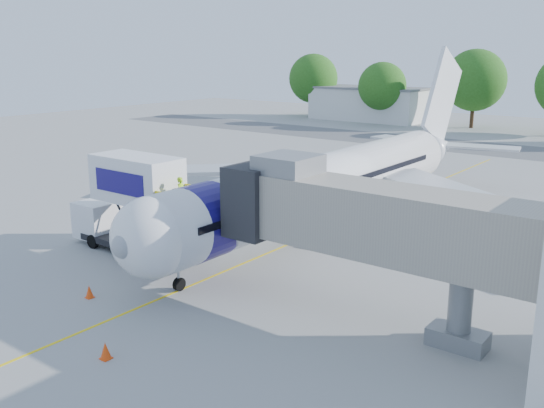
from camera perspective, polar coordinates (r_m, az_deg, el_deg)
The scene contains 12 objects.
ground at distance 35.97m, azimuth 2.23°, elevation -3.54°, with size 160.00×160.00×0.00m, color #9C9C99.
guidance_line at distance 35.97m, azimuth 2.23°, elevation -3.53°, with size 0.15×70.00×0.01m, color yellow.
taxiway_strip at distance 73.57m, azimuth 21.52°, elevation 4.68°, with size 120.00×10.00×0.01m, color #59595B.
aircraft at distance 38.55m, azimuth 5.81°, elevation 2.14°, with size 34.17×37.73×11.35m.
jet_bridge at distance 24.96m, azimuth 8.05°, elevation -1.33°, with size 13.90×3.20×6.60m.
catering_hiloader at distance 34.40m, azimuth -13.17°, elevation 0.03°, with size 8.50×2.44×5.50m.
safety_cone_a at distance 29.16m, azimuth -16.82°, elevation -7.92°, with size 0.38×0.38×0.60m.
safety_cone_b at distance 23.61m, azimuth -15.40°, elevation -13.18°, with size 0.42×0.42×0.66m.
outbuilding_left at distance 100.46m, azimuth 9.05°, elevation 9.34°, with size 18.40×8.40×5.30m.
tree_a at distance 104.65m, azimuth 3.91°, elevation 11.70°, with size 8.22×8.22×10.48m.
tree_b at distance 95.60m, azimuth 10.33°, elevation 10.85°, with size 7.32×7.32×9.33m.
tree_c at distance 93.11m, azimuth 18.55°, elevation 10.98°, with size 8.82×8.82×11.24m.
Camera 1 is at (19.68, -28.03, 11.00)m, focal length 40.00 mm.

